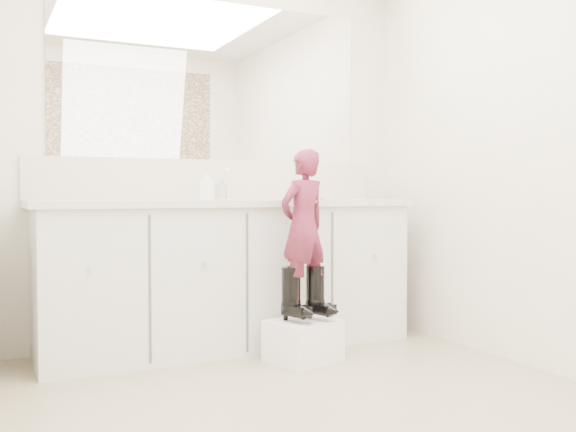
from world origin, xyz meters
TOP-DOWN VIEW (x-y plane):
  - floor at (0.00, 0.00)m, footprint 3.00×3.00m
  - wall_back at (0.00, 1.50)m, footprint 2.60×0.00m
  - wall_right at (1.30, 0.00)m, footprint 0.00×3.00m
  - vanity_cabinet at (0.00, 1.23)m, footprint 2.20×0.55m
  - countertop at (0.00, 1.21)m, footprint 2.28×0.58m
  - backsplash at (0.00, 1.49)m, footprint 2.28×0.03m
  - mirror at (0.00, 1.49)m, footprint 2.00×0.02m
  - faucet at (0.00, 1.38)m, footprint 0.08×0.08m
  - cup at (0.39, 1.18)m, footprint 0.10×0.10m
  - soap_bottle at (-0.16, 1.15)m, footprint 0.10×0.11m
  - step_stool at (0.25, 0.75)m, footprint 0.43×0.39m
  - boot_left at (0.18, 0.75)m, footprint 0.16×0.22m
  - boot_right at (0.33, 0.75)m, footprint 0.16×0.22m
  - toddler at (0.25, 0.75)m, footprint 0.35×0.28m
  - toothbrush at (0.32, 0.75)m, footprint 0.13×0.05m

SIDE VIEW (x-z plane):
  - floor at x=0.00m, z-range 0.00..0.00m
  - step_stool at x=0.25m, z-range 0.00..0.23m
  - boot_left at x=0.18m, z-range 0.23..0.53m
  - boot_right at x=0.33m, z-range 0.23..0.53m
  - vanity_cabinet at x=0.00m, z-range 0.00..0.85m
  - toddler at x=0.25m, z-range 0.33..1.17m
  - countertop at x=0.00m, z-range 0.85..0.89m
  - toothbrush at x=0.32m, z-range 0.85..0.91m
  - cup at x=0.39m, z-range 0.89..0.97m
  - faucet at x=0.00m, z-range 0.89..0.99m
  - soap_bottle at x=-0.16m, z-range 0.89..1.07m
  - backsplash at x=0.00m, z-range 0.89..1.14m
  - wall_back at x=0.00m, z-range -0.10..2.50m
  - wall_right at x=1.30m, z-range -0.30..2.70m
  - mirror at x=0.00m, z-range 1.14..2.14m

